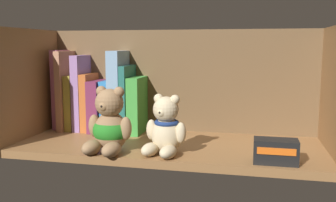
# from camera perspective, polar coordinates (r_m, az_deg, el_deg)

# --- Properties ---
(shelf_board) EXTENTS (0.79, 0.31, 0.02)m
(shelf_board) POSITION_cam_1_polar(r_m,az_deg,el_deg) (1.01, 0.08, -6.94)
(shelf_board) COLOR olive
(shelf_board) RESTS_ON ground
(shelf_back_panel) EXTENTS (0.81, 0.01, 0.32)m
(shelf_back_panel) POSITION_cam_1_polar(r_m,az_deg,el_deg) (1.14, 1.85, 2.53)
(shelf_back_panel) COLOR brown
(shelf_back_panel) RESTS_ON ground
(shelf_side_panel_left) EXTENTS (0.02, 0.33, 0.32)m
(shelf_side_panel_left) POSITION_cam_1_polar(r_m,az_deg,el_deg) (1.14, -20.15, 2.03)
(shelf_side_panel_left) COLOR olive
(shelf_side_panel_left) RESTS_ON ground
(shelf_side_panel_right) EXTENTS (0.02, 0.33, 0.32)m
(shelf_side_panel_right) POSITION_cam_1_polar(r_m,az_deg,el_deg) (0.97, 23.84, 0.88)
(shelf_side_panel_right) COLOR olive
(shelf_side_panel_right) RESTS_ON ground
(book_0) EXTENTS (0.02, 0.09, 0.24)m
(book_0) POSITION_cam_1_polar(r_m,az_deg,el_deg) (1.22, -15.68, 1.70)
(book_0) COLOR #B36188
(book_0) RESTS_ON shelf_board
(book_1) EXTENTS (0.02, 0.14, 0.24)m
(book_1) POSITION_cam_1_polar(r_m,az_deg,el_deg) (1.21, -14.69, 1.62)
(book_1) COLOR #AE7657
(book_1) RESTS_ON shelf_board
(book_2) EXTENTS (0.02, 0.12, 0.17)m
(book_2) POSITION_cam_1_polar(r_m,az_deg,el_deg) (1.21, -13.68, -0.11)
(book_2) COLOR #A39235
(book_2) RESTS_ON shelf_board
(book_3) EXTENTS (0.02, 0.12, 0.23)m
(book_3) POSITION_cam_1_polar(r_m,az_deg,el_deg) (1.19, -12.62, 1.28)
(book_3) COLOR #936BA6
(book_3) RESTS_ON shelf_board
(book_4) EXTENTS (0.02, 0.12, 0.17)m
(book_4) POSITION_cam_1_polar(r_m,az_deg,el_deg) (1.18, -11.45, -0.06)
(book_4) COLOR #B95D28
(book_4) RESTS_ON shelf_board
(book_5) EXTENTS (0.03, 0.14, 0.15)m
(book_5) POSITION_cam_1_polar(r_m,az_deg,el_deg) (1.17, -10.08, -0.58)
(book_5) COLOR #6B2647
(book_5) RESTS_ON shelf_board
(book_6) EXTENTS (0.03, 0.12, 0.15)m
(book_6) POSITION_cam_1_polar(r_m,az_deg,el_deg) (1.16, -8.62, -0.63)
(book_6) COLOR #2D7AC1
(book_6) RESTS_ON shelf_board
(book_7) EXTENTS (0.04, 0.14, 0.24)m
(book_7) POSITION_cam_1_polar(r_m,az_deg,el_deg) (1.14, -7.12, 1.48)
(book_7) COLOR #789DBE
(book_7) RESTS_ON shelf_board
(book_8) EXTENTS (0.02, 0.15, 0.20)m
(book_8) POSITION_cam_1_polar(r_m,az_deg,el_deg) (1.14, -5.74, 0.39)
(book_8) COLOR #22615A
(book_8) RESTS_ON shelf_board
(book_9) EXTENTS (0.03, 0.14, 0.16)m
(book_9) POSITION_cam_1_polar(r_m,az_deg,el_deg) (1.13, -4.37, -0.49)
(book_9) COLOR green
(book_9) RESTS_ON shelf_board
(teddy_bear_larger) EXTENTS (0.12, 0.12, 0.16)m
(teddy_bear_larger) POSITION_cam_1_polar(r_m,az_deg,el_deg) (0.93, -8.77, -3.77)
(teddy_bear_larger) COLOR #93704C
(teddy_bear_larger) RESTS_ON shelf_board
(teddy_bear_smaller) EXTENTS (0.11, 0.11, 0.14)m
(teddy_bear_smaller) POSITION_cam_1_polar(r_m,az_deg,el_deg) (0.90, -0.40, -4.18)
(teddy_bear_smaller) COLOR beige
(teddy_bear_smaller) RESTS_ON shelf_board
(small_product_box) EXTENTS (0.09, 0.05, 0.05)m
(small_product_box) POSITION_cam_1_polar(r_m,az_deg,el_deg) (0.87, 15.88, -7.28)
(small_product_box) COLOR black
(small_product_box) RESTS_ON shelf_board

